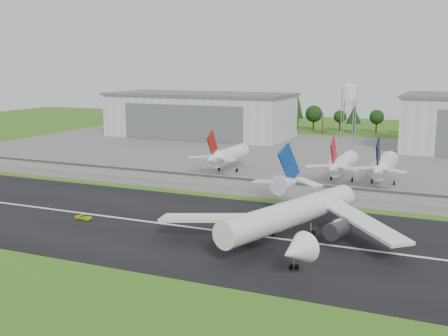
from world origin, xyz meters
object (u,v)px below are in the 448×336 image
at_px(main_airliner, 291,220).
at_px(parked_jet_red_b, 341,164).
at_px(parked_jet_navy, 383,166).
at_px(parked_jet_red_a, 226,156).
at_px(ground_vehicle, 84,217).

distance_m(main_airliner, parked_jet_red_b, 67.06).
relative_size(parked_jet_red_b, parked_jet_navy, 1.00).
bearing_deg(parked_jet_red_a, ground_vehicle, -96.16).
relative_size(main_airliner, parked_jet_red_a, 1.84).
height_order(parked_jet_red_a, parked_jet_navy, parked_jet_navy).
bearing_deg(ground_vehicle, parked_jet_navy, -39.53).
bearing_deg(parked_jet_navy, main_airliner, -98.30).
height_order(main_airliner, parked_jet_red_a, main_airliner).
xyz_separation_m(parked_jet_red_b, parked_jet_navy, (13.34, 0.04, 0.28)).
bearing_deg(parked_jet_navy, parked_jet_red_a, -179.97).
relative_size(parked_jet_red_a, parked_jet_red_b, 1.00).
bearing_deg(parked_jet_red_a, parked_jet_red_b, -0.02).
distance_m(ground_vehicle, parked_jet_red_a, 71.98).
xyz_separation_m(ground_vehicle, parked_jet_navy, (62.18, 71.39, 5.58)).
height_order(ground_vehicle, parked_jet_red_a, parked_jet_red_a).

